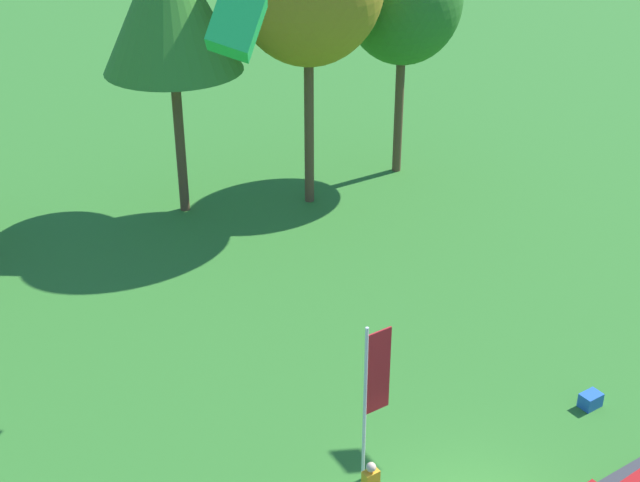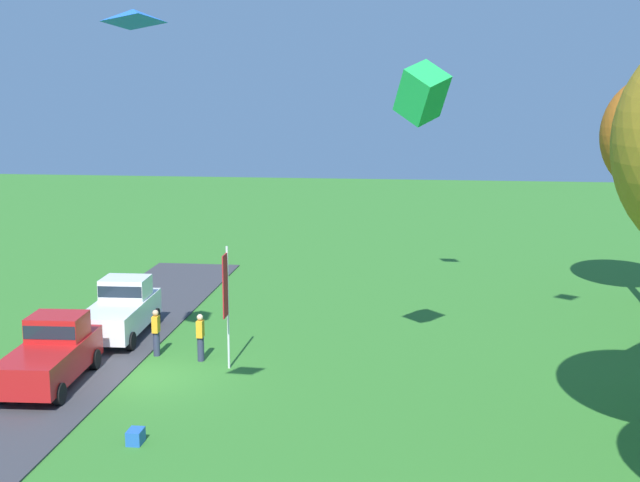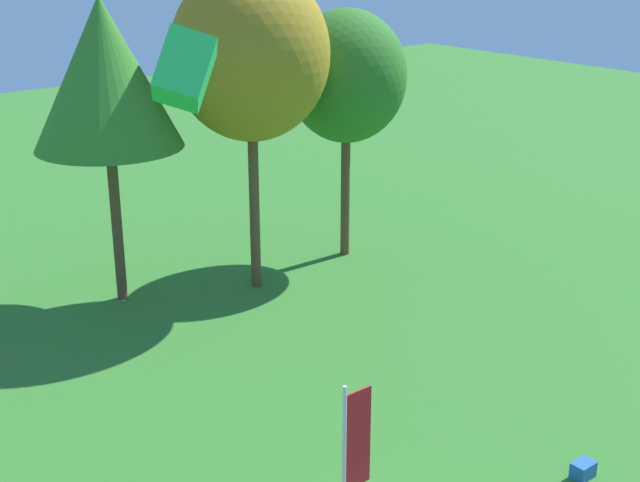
{
  "view_description": "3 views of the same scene",
  "coord_description": "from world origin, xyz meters",
  "px_view_note": "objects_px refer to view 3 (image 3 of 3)",
  "views": [
    {
      "loc": [
        -11.05,
        -10.1,
        14.9
      ],
      "look_at": [
        -0.01,
        6.37,
        4.37
      ],
      "focal_mm": 50.0,
      "sensor_mm": 36.0,
      "label": 1
    },
    {
      "loc": [
        27.57,
        9.31,
        9.92
      ],
      "look_at": [
        1.27,
        6.1,
        5.03
      ],
      "focal_mm": 50.0,
      "sensor_mm": 36.0,
      "label": 2
    },
    {
      "loc": [
        -11.08,
        -8.69,
        12.63
      ],
      "look_at": [
        1.32,
        6.6,
        5.51
      ],
      "focal_mm": 50.0,
      "sensor_mm": 36.0,
      "label": 3
    }
  ],
  "objects_px": {
    "tree_left_of_center": "(104,74)",
    "flag_banner": "(353,453)",
    "tree_lone_near": "(346,77)",
    "cooler_box": "(583,470)",
    "tree_far_left": "(250,54)",
    "kite_box_trailing_tail": "(185,70)"
  },
  "relations": [
    {
      "from": "tree_lone_near",
      "to": "flag_banner",
      "type": "bearing_deg",
      "value": -130.08
    },
    {
      "from": "tree_lone_near",
      "to": "kite_box_trailing_tail",
      "type": "height_order",
      "value": "kite_box_trailing_tail"
    },
    {
      "from": "tree_left_of_center",
      "to": "cooler_box",
      "type": "height_order",
      "value": "tree_left_of_center"
    },
    {
      "from": "cooler_box",
      "to": "flag_banner",
      "type": "bearing_deg",
      "value": 169.96
    },
    {
      "from": "tree_left_of_center",
      "to": "tree_far_left",
      "type": "xyz_separation_m",
      "value": [
        4.39,
        -1.98,
        0.46
      ]
    },
    {
      "from": "cooler_box",
      "to": "kite_box_trailing_tail",
      "type": "relative_size",
      "value": 0.37
    },
    {
      "from": "tree_far_left",
      "to": "flag_banner",
      "type": "distance_m",
      "value": 16.4
    },
    {
      "from": "tree_left_of_center",
      "to": "cooler_box",
      "type": "relative_size",
      "value": 18.59
    },
    {
      "from": "tree_lone_near",
      "to": "tree_left_of_center",
      "type": "bearing_deg",
      "value": 170.39
    },
    {
      "from": "tree_left_of_center",
      "to": "flag_banner",
      "type": "bearing_deg",
      "value": -100.18
    },
    {
      "from": "kite_box_trailing_tail",
      "to": "tree_left_of_center",
      "type": "bearing_deg",
      "value": 75.43
    },
    {
      "from": "tree_left_of_center",
      "to": "kite_box_trailing_tail",
      "type": "height_order",
      "value": "kite_box_trailing_tail"
    },
    {
      "from": "tree_far_left",
      "to": "kite_box_trailing_tail",
      "type": "bearing_deg",
      "value": -133.37
    },
    {
      "from": "tree_left_of_center",
      "to": "kite_box_trailing_tail",
      "type": "xyz_separation_m",
      "value": [
        -2.38,
        -9.14,
        1.5
      ]
    },
    {
      "from": "tree_lone_near",
      "to": "kite_box_trailing_tail",
      "type": "bearing_deg",
      "value": -146.3
    },
    {
      "from": "tree_lone_near",
      "to": "cooler_box",
      "type": "xyz_separation_m",
      "value": [
        -5.46,
        -15.2,
        -6.88
      ]
    },
    {
      "from": "tree_far_left",
      "to": "cooler_box",
      "type": "distance_m",
      "value": 16.88
    },
    {
      "from": "tree_left_of_center",
      "to": "cooler_box",
      "type": "distance_m",
      "value": 18.76
    },
    {
      "from": "tree_lone_near",
      "to": "cooler_box",
      "type": "relative_size",
      "value": 17.16
    },
    {
      "from": "tree_far_left",
      "to": "flag_banner",
      "type": "relative_size",
      "value": 2.64
    },
    {
      "from": "flag_banner",
      "to": "kite_box_trailing_tail",
      "type": "distance_m",
      "value": 9.31
    },
    {
      "from": "tree_far_left",
      "to": "kite_box_trailing_tail",
      "type": "xyz_separation_m",
      "value": [
        -6.77,
        -7.16,
        1.05
      ]
    }
  ]
}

